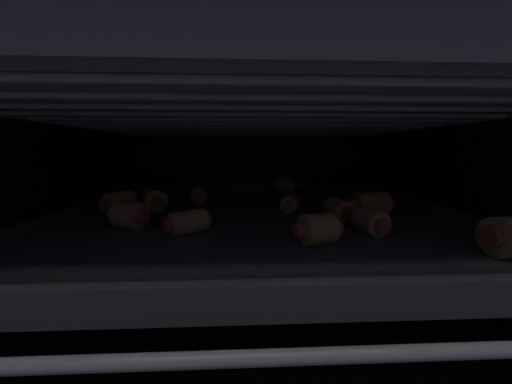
{
  "coord_description": "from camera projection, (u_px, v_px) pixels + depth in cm",
  "views": [
    {
      "loc": [
        -1.37,
        -32.53,
        19.86
      ],
      "look_at": [
        0.0,
        2.41,
        13.89
      ],
      "focal_mm": 16.55,
      "sensor_mm": 36.0,
      "label": 1
    }
  ],
  "objects": [
    {
      "name": "pig_in_blanket_upper_2",
      "position": [
        248.0,
        110.0,
        0.41
      ],
      "size": [
        4.68,
        3.61,
        3.33
      ],
      "rotation": [
        0.0,
        0.0,
        4.81
      ],
      "color": "tan",
      "rests_on": "baking_tray_upper"
    },
    {
      "name": "oven_rack_lower",
      "position": [
        257.0,
        223.0,
        0.34
      ],
      "size": [
        56.31,
        49.07,
        0.77
      ],
      "color": "#B7B7BC"
    },
    {
      "name": "pig_in_blanket_lower_4",
      "position": [
        370.0,
        204.0,
        0.32
      ],
      "size": [
        6.42,
        3.52,
        3.23
      ],
      "rotation": [
        0.0,
        0.0,
        4.78
      ],
      "color": "tan",
      "rests_on": "baking_tray_lower"
    },
    {
      "name": "oven_rack_upper",
      "position": [
        257.0,
        122.0,
        0.31
      ],
      "size": [
        56.09,
        49.07,
        0.55
      ],
      "color": "#B7B7BC"
    },
    {
      "name": "pig_in_blanket_lower_1",
      "position": [
        291.0,
        203.0,
        0.35
      ],
      "size": [
        3.68,
        5.72,
        2.42
      ],
      "rotation": [
        0.0,
        0.0,
        5.92
      ],
      "color": "tan",
      "rests_on": "baking_tray_lower"
    },
    {
      "name": "pig_in_blanket_upper_5",
      "position": [
        369.0,
        78.0,
        0.21
      ],
      "size": [
        5.84,
        3.54,
        2.49
      ],
      "rotation": [
        0.0,
        0.0,
        1.29
      ],
      "color": "tan",
      "rests_on": "baking_tray_upper"
    },
    {
      "name": "baking_tray_lower",
      "position": [
        257.0,
        216.0,
        0.34
      ],
      "size": [
        50.65,
        41.43,
        2.34
      ],
      "color": "#4C4C51",
      "rests_on": "oven_rack_lower"
    },
    {
      "name": "pig_in_blanket_lower_6",
      "position": [
        189.0,
        222.0,
        0.25
      ],
      "size": [
        4.88,
        4.18,
        2.52
      ],
      "rotation": [
        0.0,
        0.0,
        5.32
      ],
      "color": "tan",
      "rests_on": "baking_tray_lower"
    },
    {
      "name": "pig_in_blanket_lower_7",
      "position": [
        339.0,
        209.0,
        0.31
      ],
      "size": [
        3.13,
        6.09,
        2.67
      ],
      "rotation": [
        0.0,
        0.0,
        3.27
      ],
      "color": "tan",
      "rests_on": "baking_tray_lower"
    },
    {
      "name": "ground_plane",
      "position": [
        257.0,
        289.0,
        0.36
      ],
      "size": [
        61.43,
        52.47,
        1.2
      ],
      "primitive_type": "cube",
      "color": "black"
    },
    {
      "name": "pig_in_blanket_lower_11",
      "position": [
        119.0,
        203.0,
        0.32
      ],
      "size": [
        4.49,
        4.59,
        3.35
      ],
      "rotation": [
        0.0,
        0.0,
        2.56
      ],
      "color": "tan",
      "rests_on": "baking_tray_lower"
    },
    {
      "name": "pig_in_blanket_lower_0",
      "position": [
        318.0,
        229.0,
        0.22
      ],
      "size": [
        4.86,
        3.55,
        2.94
      ],
      "rotation": [
        0.0,
        0.0,
        1.81
      ],
      "color": "tan",
      "rests_on": "baking_tray_lower"
    },
    {
      "name": "pig_in_blanket_lower_9",
      "position": [
        287.0,
        185.0,
        0.51
      ],
      "size": [
        6.17,
        4.33,
        3.18
      ],
      "rotation": [
        0.0,
        0.0,
        1.17
      ],
      "color": "tan",
      "rests_on": "baking_tray_lower"
    },
    {
      "name": "oven_wall_right",
      "position": [
        469.0,
        157.0,
        0.33
      ],
      "size": [
        1.2,
        50.07,
        38.2
      ],
      "primitive_type": "cube",
      "color": "black",
      "rests_on": "ground_plane"
    },
    {
      "name": "pig_in_blanket_lower_10",
      "position": [
        201.0,
        194.0,
        0.42
      ],
      "size": [
        2.72,
        4.99,
        2.54
      ],
      "rotation": [
        0.0,
        0.0,
        3.09
      ],
      "color": "tan",
      "rests_on": "baking_tray_lower"
    },
    {
      "name": "oven_wall_left",
      "position": [
        29.0,
        158.0,
        0.31
      ],
      "size": [
        1.2,
        50.07,
        38.2
      ],
      "primitive_type": "cube",
      "color": "black",
      "rests_on": "ground_plane"
    },
    {
      "name": "pig_in_blanket_lower_8",
      "position": [
        370.0,
        221.0,
        0.25
      ],
      "size": [
        3.26,
        4.53,
        2.71
      ],
      "rotation": [
        0.0,
        0.0,
        0.21
      ],
      "color": "tan",
      "rests_on": "baking_tray_lower"
    },
    {
      "name": "oven_wall_back",
      "position": [
        252.0,
        155.0,
        0.57
      ],
      "size": [
        61.43,
        1.2,
        38.2
      ],
      "primitive_type": "cube",
      "color": "black",
      "rests_on": "ground_plane"
    },
    {
      "name": "pig_in_blanket_upper_6",
      "position": [
        302.0,
        106.0,
        0.36
      ],
      "size": [
        5.62,
        3.39,
        3.09
      ],
      "rotation": [
        0.0,
        0.0,
        4.61
      ],
      "color": "tan",
      "rests_on": "baking_tray_upper"
    },
    {
      "name": "pig_in_blanket_lower_5",
      "position": [
        154.0,
        199.0,
        0.35
      ],
      "size": [
        4.66,
        5.44,
        3.19
      ],
      "rotation": [
        0.0,
        0.0,
        3.71
      ],
      "color": "tan",
      "rests_on": "baking_tray_lower"
    },
    {
      "name": "pig_in_blanket_upper_3",
      "position": [
        485.0,
        61.0,
        0.18
      ],
      "size": [
        5.16,
        3.51,
        3.12
      ],
      "rotation": [
        0.0,
        0.0,
        4.85
      ],
      "color": "tan",
      "rests_on": "baking_tray_upper"
    },
    {
      "name": "pig_in_blanket_upper_8",
      "position": [
        196.0,
        115.0,
        0.44
      ],
      "size": [
        5.39,
        5.14,
        2.97
      ],
      "rotation": [
        0.0,
        0.0,
        2.32
      ],
      "color": "tan",
      "rests_on": "baking_tray_upper"
    },
    {
      "name": "pig_in_blanket_upper_0",
      "position": [
        479.0,
        38.0,
        0.15
      ],
      "size": [
        3.94,
        5.5,
        3.21
      ],
      "rotation": [
        0.0,
        0.0,
        5.98
      ],
      "color": "tan",
      "rests_on": "baking_tray_upper"
    },
    {
      "name": "baking_tray_upper",
      "position": [
        257.0,
        114.0,
        0.31
      ],
      "size": [
        50.65,
        41.43,
        2.81
      ],
      "color": "gray",
      "rests_on": "oven_rack_upper"
    },
    {
      "name": "pig_in_blanket_upper_4",
      "position": [
        339.0,
        111.0,
        0.39
      ],
      "size": [
        6.25,
        3.61,
        2.53
      ],
      "rotation": [
        0.0,
        0.0,
        1.87
      ],
      "color": "tan",
      "rests_on": "baking_tray_upper"
    },
    {
      "name": "heating_element",
      "position": [
        257.0,
        22.0,
        0.29
      ],
      "size": [
        47.23,
        19.77,
        1.41
      ],
      "color": "#333338"
    },
    {
      "name": "pig_in_blanket_lower_2",
      "position": [
        130.0,
        215.0,
        0.27
      ],
      "size": [
        4.96,
        4.15,
        3.05
      ],
      "rotation": [
        0.0,
        0.0,
        4.22
      ],
      "color": "tan",
      "rests_on": "baking_tray_lower"
    },
    {
      "name": "pig_in_blanket_upper_1",
      "position": [
        158.0,
        100.0,
        0.32
      ],
      "size": [
        4.76,
        4.79,
        2.94
      ],
      "rotation": [
        0.0,
        0.0,
        0.77
      ],
      "color": "tan",
      "rests_on": "baking_tray_upper"
    }
  ]
}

